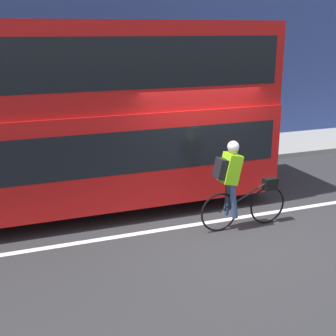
{
  "coord_description": "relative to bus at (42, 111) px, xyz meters",
  "views": [
    {
      "loc": [
        -3.77,
        -7.34,
        3.58
      ],
      "look_at": [
        -0.68,
        0.68,
        1.03
      ],
      "focal_mm": 50.0,
      "sensor_mm": 36.0,
      "label": 1
    }
  ],
  "objects": [
    {
      "name": "cyclist_on_bike",
      "position": [
        3.13,
        -2.07,
        -1.17
      ],
      "size": [
        1.76,
        0.32,
        1.69
      ],
      "color": "black",
      "rests_on": "ground_plane"
    },
    {
      "name": "sidewalk_curb",
      "position": [
        2.83,
        3.01,
        -2.01
      ],
      "size": [
        60.0,
        2.49,
        0.14
      ],
      "color": "gray",
      "rests_on": "ground_plane"
    },
    {
      "name": "bus",
      "position": [
        0.0,
        0.0,
        0.0
      ],
      "size": [
        9.16,
        2.48,
        3.75
      ],
      "color": "black",
      "rests_on": "ground_plane"
    },
    {
      "name": "road_center_line",
      "position": [
        2.83,
        -1.65,
        -2.07
      ],
      "size": [
        50.0,
        0.14,
        0.01
      ],
      "primitive_type": "cube",
      "color": "silver",
      "rests_on": "ground_plane"
    },
    {
      "name": "ground_plane",
      "position": [
        2.83,
        -1.82,
        -2.08
      ],
      "size": [
        80.0,
        80.0,
        0.0
      ],
      "primitive_type": "plane",
      "color": "#2D2D30"
    }
  ]
}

